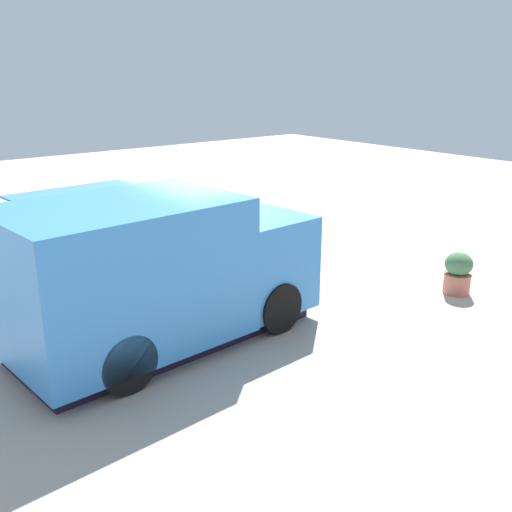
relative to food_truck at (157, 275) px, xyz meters
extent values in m
plane|color=#BDAF9F|center=(-0.92, 1.71, -1.10)|extent=(40.00, 40.00, 0.00)
cube|color=#3985D4|center=(0.04, -0.58, 0.17)|extent=(2.43, 3.49, 2.08)
cube|color=#3985D4|center=(-0.11, 1.81, -0.10)|extent=(2.22, 1.57, 1.55)
cube|color=black|center=(-0.16, 2.51, 0.18)|extent=(1.77, 0.14, 0.59)
cube|color=black|center=(-1.08, -0.65, 0.30)|extent=(0.14, 1.84, 0.73)
cube|color=#3679D3|center=(-1.37, -0.67, 1.17)|extent=(0.73, 2.05, 0.03)
cube|color=black|center=(0.00, 0.14, -0.99)|extent=(2.06, 4.66, 0.23)
cylinder|color=black|center=(0.90, 1.68, -0.68)|extent=(0.27, 0.85, 0.84)
cylinder|color=black|center=(-1.10, 1.55, -0.68)|extent=(0.27, 0.85, 0.84)
cylinder|color=black|center=(1.08, -1.12, -0.68)|extent=(0.27, 0.85, 0.84)
cylinder|color=black|center=(-0.92, -1.24, -0.68)|extent=(0.27, 0.85, 0.84)
ellipsoid|color=black|center=(-4.17, 2.18, -1.04)|extent=(0.67, 0.68, 0.11)
cube|color=black|center=(-4.12, 1.96, -1.04)|extent=(0.32, 0.35, 0.11)
cube|color=black|center=(-3.97, 2.09, -1.04)|extent=(0.32, 0.35, 0.11)
cube|color=#AF3233|center=(-4.17, 2.18, -0.74)|extent=(0.37, 0.38, 0.50)
sphere|color=beige|center=(-4.17, 2.18, -0.40)|extent=(0.20, 0.20, 0.20)
sphere|color=#4A3411|center=(-4.17, 2.18, -0.37)|extent=(0.20, 0.20, 0.20)
cube|color=#AF3233|center=(-4.16, 2.01, -0.67)|extent=(0.29, 0.32, 0.27)
cube|color=#AF3233|center=(-4.01, 2.14, -0.67)|extent=(0.29, 0.32, 0.27)
cylinder|color=#E7AF50|center=(-3.97, 1.95, -0.74)|extent=(0.25, 0.40, 0.08)
cube|color=#699345|center=(-3.97, 1.95, -0.73)|extent=(0.19, 0.33, 0.02)
cylinder|color=#C06B55|center=(1.70, 5.46, -0.91)|extent=(0.49, 0.49, 0.39)
torus|color=#BC6D53|center=(1.70, 5.46, -0.73)|extent=(0.52, 0.52, 0.04)
ellipsoid|color=#49794B|center=(1.70, 5.46, -0.52)|extent=(0.52, 0.52, 0.44)
sphere|color=#D8388F|center=(1.85, 5.33, -0.43)|extent=(0.05, 0.05, 0.05)
sphere|color=#D9278C|center=(1.51, 5.47, -0.42)|extent=(0.05, 0.05, 0.05)
sphere|color=#E53283|center=(1.81, 5.28, -0.46)|extent=(0.08, 0.08, 0.08)
sphere|color=#F22385|center=(1.79, 5.26, -0.49)|extent=(0.05, 0.05, 0.05)
cube|color=olive|center=(-2.54, 5.14, -0.65)|extent=(0.85, 1.72, 0.06)
cube|color=#2D3935|center=(-2.73, 5.79, -0.89)|extent=(0.35, 0.17, 0.42)
cube|color=#2D3935|center=(-2.36, 4.50, -0.89)|extent=(0.35, 0.17, 0.42)
camera|label=1|loc=(7.64, -4.22, 3.04)|focal=42.13mm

